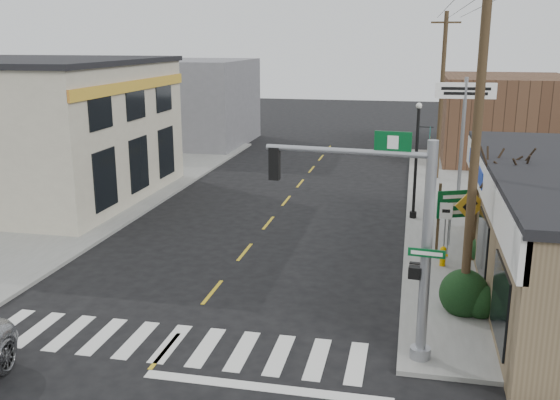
% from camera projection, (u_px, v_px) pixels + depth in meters
% --- Properties ---
extents(ground, '(140.00, 140.00, 0.00)m').
position_uv_depth(ground, '(165.00, 351.00, 16.42)').
color(ground, black).
rests_on(ground, ground).
extents(sidewalk_right, '(6.00, 38.00, 0.13)m').
position_uv_depth(sidewalk_right, '(476.00, 227.00, 26.89)').
color(sidewalk_right, slate).
rests_on(sidewalk_right, ground).
extents(sidewalk_left, '(6.00, 38.00, 0.13)m').
position_uv_depth(sidewalk_left, '(94.00, 205.00, 30.53)').
color(sidewalk_left, slate).
rests_on(sidewalk_left, ground).
extents(center_line, '(0.12, 56.00, 0.01)m').
position_uv_depth(center_line, '(245.00, 252.00, 23.99)').
color(center_line, gold).
rests_on(center_line, ground).
extents(crosswalk, '(11.00, 2.20, 0.01)m').
position_uv_depth(crosswalk, '(171.00, 343.00, 16.80)').
color(crosswalk, silver).
rests_on(crosswalk, ground).
extents(left_building, '(12.00, 12.00, 6.80)m').
position_uv_depth(left_building, '(26.00, 132.00, 31.45)').
color(left_building, '#BCB59C').
rests_on(left_building, ground).
extents(bldg_distant_right, '(8.00, 10.00, 5.60)m').
position_uv_depth(bldg_distant_right, '(504.00, 118.00, 41.68)').
color(bldg_distant_right, brown).
rests_on(bldg_distant_right, ground).
extents(bldg_distant_left, '(9.00, 10.00, 6.40)m').
position_uv_depth(bldg_distant_left, '(188.00, 102.00, 48.13)').
color(bldg_distant_left, slate).
rests_on(bldg_distant_left, ground).
extents(traffic_signal_pole, '(4.52, 0.37, 5.73)m').
position_uv_depth(traffic_signal_pole, '(399.00, 227.00, 15.08)').
color(traffic_signal_pole, gray).
rests_on(traffic_signal_pole, sidewalk_right).
extents(guide_sign, '(1.60, 0.14, 2.80)m').
position_uv_depth(guide_sign, '(458.00, 211.00, 22.40)').
color(guide_sign, '#43331F').
rests_on(guide_sign, sidewalk_right).
extents(fire_hydrant, '(0.23, 0.23, 0.72)m').
position_uv_depth(fire_hydrant, '(443.00, 255.00, 22.10)').
color(fire_hydrant, '#C08600').
rests_on(fire_hydrant, sidewalk_right).
extents(ped_crossing_sign, '(1.11, 0.08, 2.85)m').
position_uv_depth(ped_crossing_sign, '(469.00, 215.00, 21.51)').
color(ped_crossing_sign, gray).
rests_on(ped_crossing_sign, sidewalk_right).
extents(lamp_post, '(0.67, 0.53, 5.16)m').
position_uv_depth(lamp_post, '(418.00, 152.00, 27.37)').
color(lamp_post, black).
rests_on(lamp_post, sidewalk_right).
extents(dance_center_sign, '(2.85, 0.18, 6.06)m').
position_uv_depth(dance_center_sign, '(465.00, 107.00, 30.05)').
color(dance_center_sign, gray).
rests_on(dance_center_sign, sidewalk_right).
extents(bare_tree, '(2.67, 2.67, 5.34)m').
position_uv_depth(bare_tree, '(507.00, 158.00, 19.54)').
color(bare_tree, black).
rests_on(bare_tree, sidewalk_right).
extents(shrub_front, '(1.46, 1.46, 1.09)m').
position_uv_depth(shrub_front, '(464.00, 294.00, 18.38)').
color(shrub_front, '#163D1B').
rests_on(shrub_front, sidewalk_right).
extents(shrub_back, '(1.23, 1.23, 0.92)m').
position_uv_depth(shrub_back, '(488.00, 250.00, 22.40)').
color(shrub_back, black).
rests_on(shrub_back, sidewalk_right).
extents(utility_pole_near, '(1.73, 0.26, 9.97)m').
position_uv_depth(utility_pole_near, '(476.00, 141.00, 17.16)').
color(utility_pole_near, '#482B1F').
rests_on(utility_pole_near, sidewalk_right).
extents(utility_pole_far, '(1.62, 0.24, 9.30)m').
position_uv_depth(utility_pole_far, '(441.00, 95.00, 35.01)').
color(utility_pole_far, '#43321C').
rests_on(utility_pole_far, sidewalk_right).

